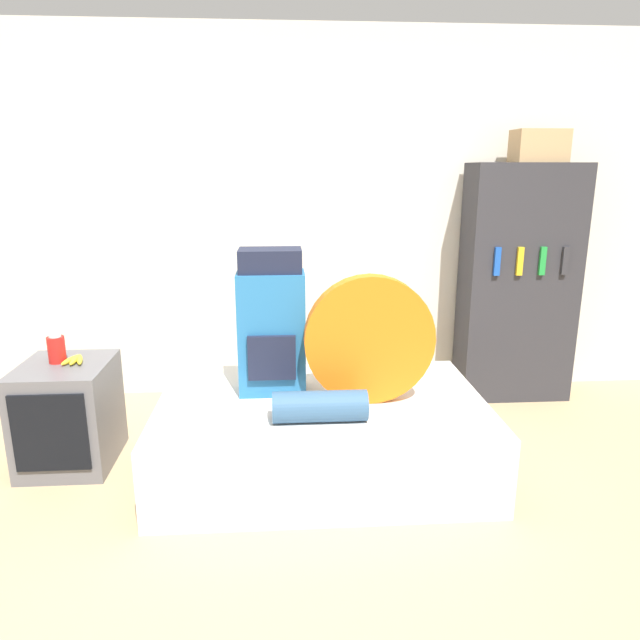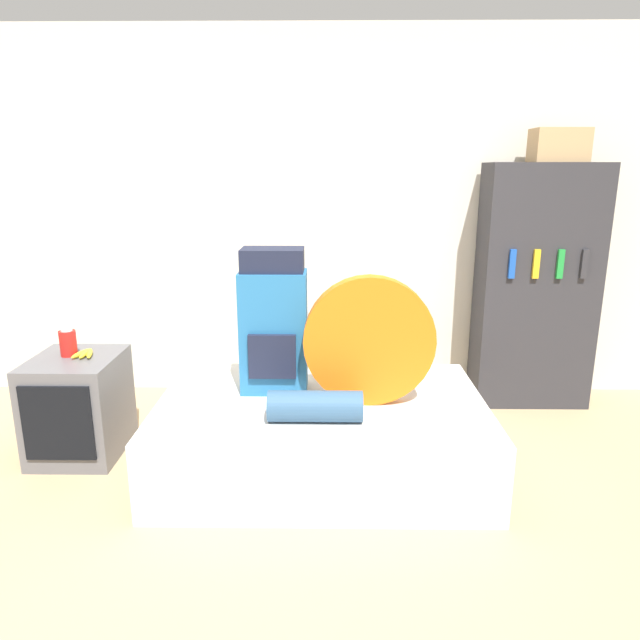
% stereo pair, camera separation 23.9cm
% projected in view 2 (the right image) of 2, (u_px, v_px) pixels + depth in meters
% --- Properties ---
extents(ground_plane, '(16.00, 16.00, 0.00)m').
position_uv_depth(ground_plane, '(264.00, 557.00, 2.51)').
color(ground_plane, tan).
extents(wall_back, '(8.00, 0.05, 2.60)m').
position_uv_depth(wall_back, '(290.00, 219.00, 4.12)').
color(wall_back, silver).
rests_on(wall_back, ground_plane).
extents(bed, '(1.79, 1.16, 0.42)m').
position_uv_depth(bed, '(321.00, 433.00, 3.21)').
color(bed, silver).
rests_on(bed, ground_plane).
extents(backpack, '(0.37, 0.26, 0.81)m').
position_uv_depth(backpack, '(274.00, 323.00, 3.19)').
color(backpack, '#23669E').
rests_on(backpack, bed).
extents(tent_bag, '(0.70, 0.10, 0.70)m').
position_uv_depth(tent_bag, '(369.00, 341.00, 3.01)').
color(tent_bag, orange).
rests_on(tent_bag, bed).
extents(sleeping_roll, '(0.47, 0.16, 0.16)m').
position_uv_depth(sleeping_roll, '(315.00, 406.00, 2.85)').
color(sleeping_roll, '#33567A').
rests_on(sleeping_roll, bed).
extents(television, '(0.48, 0.55, 0.60)m').
position_uv_depth(television, '(79.00, 406.00, 3.36)').
color(television, '#5B5B60').
rests_on(television, ground_plane).
extents(canister, '(0.09, 0.09, 0.17)m').
position_uv_depth(canister, '(68.00, 343.00, 3.31)').
color(canister, red).
rests_on(canister, television).
extents(banana_bunch, '(0.13, 0.17, 0.03)m').
position_uv_depth(banana_bunch, '(86.00, 353.00, 3.31)').
color(banana_bunch, yellow).
rests_on(banana_bunch, television).
extents(bookshelf, '(0.79, 0.36, 1.69)m').
position_uv_depth(bookshelf, '(536.00, 288.00, 3.99)').
color(bookshelf, '#2D2D33').
rests_on(bookshelf, ground_plane).
extents(cardboard_box, '(0.35, 0.22, 0.22)m').
position_uv_depth(cardboard_box, '(559.00, 145.00, 3.74)').
color(cardboard_box, tan).
rests_on(cardboard_box, bookshelf).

